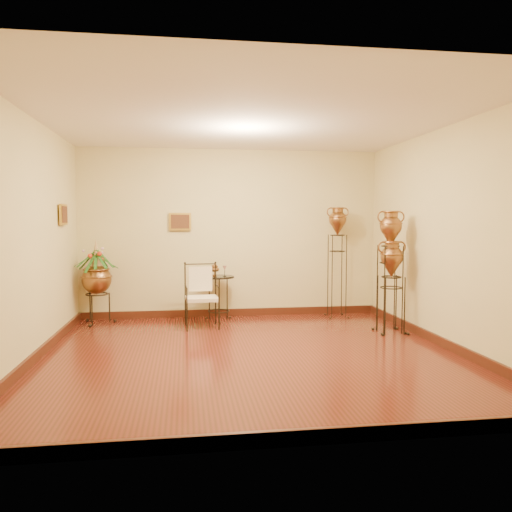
{
  "coord_description": "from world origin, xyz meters",
  "views": [
    {
      "loc": [
        -0.77,
        -5.87,
        1.61
      ],
      "look_at": [
        0.25,
        1.3,
        1.1
      ],
      "focal_mm": 35.0,
      "sensor_mm": 36.0,
      "label": 1
    }
  ],
  "objects": [
    {
      "name": "amphora_mid",
      "position": [
        2.15,
        0.93,
        0.9
      ],
      "size": [
        0.4,
        0.4,
        1.78
      ],
      "rotation": [
        0.0,
        0.0,
        -0.01
      ],
      "color": "black",
      "rests_on": "ground"
    },
    {
      "name": "planter_urn",
      "position": [
        -2.15,
        2.15,
        0.76
      ],
      "size": [
        0.94,
        0.94,
        1.35
      ],
      "rotation": [
        0.0,
        0.0,
        0.39
      ],
      "color": "black",
      "rests_on": "ground"
    },
    {
      "name": "amphora_tall",
      "position": [
        1.74,
        2.15,
        0.95
      ],
      "size": [
        0.44,
        0.44,
        1.86
      ],
      "rotation": [
        0.0,
        0.0,
        -0.23
      ],
      "color": "black",
      "rests_on": "ground"
    },
    {
      "name": "armchair",
      "position": [
        -0.53,
        1.61,
        0.48
      ],
      "size": [
        0.57,
        0.53,
        0.97
      ],
      "rotation": [
        0.0,
        0.0,
        0.05
      ],
      "color": "black",
      "rests_on": "ground"
    },
    {
      "name": "room_shell",
      "position": [
        -0.01,
        0.01,
        1.73
      ],
      "size": [
        5.02,
        5.02,
        2.81
      ],
      "color": "#CAC082",
      "rests_on": "ground"
    },
    {
      "name": "side_table",
      "position": [
        -0.24,
        2.15,
        0.38
      ],
      "size": [
        0.66,
        0.66,
        0.91
      ],
      "rotation": [
        0.0,
        0.0,
        0.43
      ],
      "color": "black",
      "rests_on": "ground"
    },
    {
      "name": "amphora_short",
      "position": [
        2.15,
        0.88,
        0.67
      ],
      "size": [
        0.48,
        0.48,
        1.35
      ],
      "rotation": [
        0.0,
        0.0,
        -0.21
      ],
      "color": "black",
      "rests_on": "ground"
    },
    {
      "name": "ground",
      "position": [
        0.0,
        0.0,
        0.0
      ],
      "size": [
        5.0,
        5.0,
        0.0
      ],
      "primitive_type": "plane",
      "color": "#5E1D16",
      "rests_on": "ground"
    }
  ]
}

